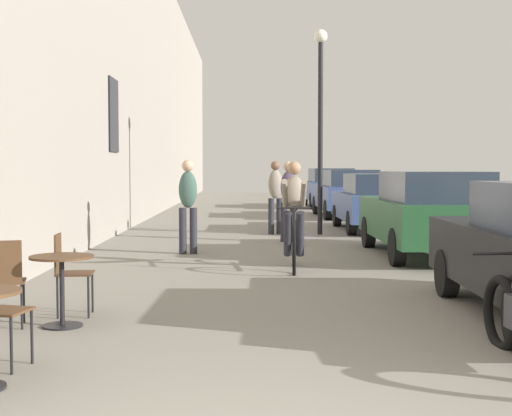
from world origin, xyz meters
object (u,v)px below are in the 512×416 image
object	(u,v)px
cafe_chair_mid_toward_wall	(5,277)
street_lamp	(320,105)
cafe_table_mid	(62,275)
parked_car_fourth	(347,193)
cyclist_on_bicycle	(294,218)
parked_car_fifth	(329,187)
cafe_chair_mid_toward_street	(68,268)
parked_car_second	(428,213)
pedestrian_mid	(288,197)
pedestrian_far	(275,193)
parked_car_third	(375,201)
pedestrian_near	(188,201)

from	to	relation	value
cafe_chair_mid_toward_wall	street_lamp	size ratio (longest dim) A/B	0.18
cafe_table_mid	parked_car_fourth	xyz separation A→B (m)	(5.13, 16.56, 0.28)
cyclist_on_bicycle	parked_car_fifth	world-z (taller)	cyclist_on_bicycle
cafe_chair_mid_toward_street	parked_car_second	xyz separation A→B (m)	(5.20, 5.28, 0.28)
pedestrian_mid	cyclist_on_bicycle	bearing A→B (deg)	-92.01
pedestrian_far	parked_car_fifth	world-z (taller)	pedestrian_far
pedestrian_far	parked_car_fourth	world-z (taller)	pedestrian_far
cafe_chair_mid_toward_street	parked_car_third	world-z (taller)	parked_car_third
cafe_chair_mid_toward_wall	pedestrian_near	world-z (taller)	pedestrian_near
cyclist_on_bicycle	parked_car_third	world-z (taller)	cyclist_on_bicycle
parked_car_second	pedestrian_near	bearing A→B (deg)	173.94
cyclist_on_bicycle	parked_car_fourth	xyz separation A→B (m)	(2.52, 12.30, -0.01)
parked_car_third	cafe_table_mid	bearing A→B (deg)	-114.39
cafe_table_mid	pedestrian_mid	world-z (taller)	pedestrian_mid
parked_car_fifth	cafe_chair_mid_toward_wall	bearing A→B (deg)	-104.26
pedestrian_far	cyclist_on_bicycle	bearing A→B (deg)	-89.40
parked_car_third	parked_car_fifth	distance (m)	11.35
street_lamp	parked_car_third	distance (m)	2.94
parked_car_fifth	pedestrian_near	bearing A→B (deg)	-105.28
cyclist_on_bicycle	parked_car_second	distance (m)	2.97
parked_car_fourth	parked_car_second	bearing A→B (deg)	-90.01
street_lamp	parked_car_fourth	world-z (taller)	street_lamp
cafe_chair_mid_toward_street	parked_car_second	bearing A→B (deg)	45.39
cafe_chair_mid_toward_street	cafe_chair_mid_toward_wall	size ratio (longest dim) A/B	1.00
parked_car_fourth	parked_car_fifth	size ratio (longest dim) A/B	0.98
cafe_table_mid	cafe_chair_mid_toward_wall	world-z (taller)	cafe_chair_mid_toward_wall
parked_car_second	parked_car_third	world-z (taller)	parked_car_second
pedestrian_mid	street_lamp	xyz separation A→B (m)	(0.87, 1.81, 2.12)
parked_car_second	parked_car_third	bearing A→B (deg)	90.19
cafe_chair_mid_toward_wall	street_lamp	world-z (taller)	street_lamp
cafe_chair_mid_toward_wall	cyclist_on_bicycle	distance (m)	5.37
parked_car_third	parked_car_fourth	bearing A→B (deg)	89.79
cyclist_on_bicycle	pedestrian_far	world-z (taller)	pedestrian_far
cyclist_on_bicycle	street_lamp	xyz separation A→B (m)	(1.01, 6.06, 2.30)
cyclist_on_bicycle	parked_car_fifth	xyz separation A→B (m)	(2.61, 18.36, 0.01)
cyclist_on_bicycle	cafe_chair_mid_toward_wall	bearing A→B (deg)	-126.07
cafe_table_mid	street_lamp	bearing A→B (deg)	70.65
parked_car_fourth	parked_car_third	bearing A→B (deg)	-90.21
cafe_chair_mid_toward_street	street_lamp	world-z (taller)	street_lamp
pedestrian_mid	parked_car_fourth	distance (m)	8.40
pedestrian_far	parked_car_fourth	bearing A→B (deg)	67.37
cyclist_on_bicycle	cafe_table_mid	bearing A→B (deg)	-121.49
cafe_chair_mid_toward_wall	pedestrian_mid	world-z (taller)	pedestrian_mid
pedestrian_mid	parked_car_second	xyz separation A→B (m)	(2.37, -2.67, -0.19)
street_lamp	cafe_chair_mid_toward_wall	bearing A→B (deg)	-111.87
cyclist_on_bicycle	pedestrian_mid	bearing A→B (deg)	87.99
pedestrian_mid	parked_car_fifth	bearing A→B (deg)	80.10
pedestrian_near	street_lamp	bearing A→B (deg)	54.53
pedestrian_far	parked_car_third	distance (m)	2.73
parked_car_fifth	street_lamp	bearing A→B (deg)	-97.40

